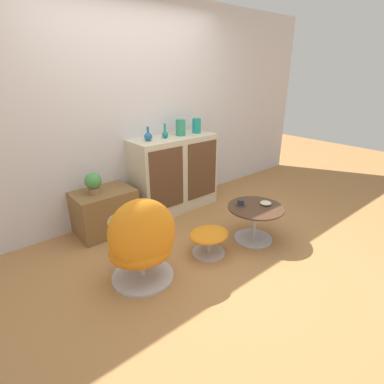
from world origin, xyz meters
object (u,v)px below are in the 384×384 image
(ottoman, at_px, (209,237))
(teacup, at_px, (241,203))
(tv_console, at_px, (105,211))
(vase_leftmost, at_px, (148,136))
(vase_inner_left, at_px, (165,134))
(coffee_table, at_px, (255,219))
(bowl, at_px, (266,203))
(vase_inner_right, at_px, (181,127))
(vase_rightmost, at_px, (197,125))
(sideboard, at_px, (174,174))
(egg_chair, at_px, (142,243))
(potted_plant, at_px, (93,182))

(ottoman, height_order, teacup, teacup)
(tv_console, distance_m, vase_leftmost, 1.01)
(vase_leftmost, distance_m, vase_inner_left, 0.25)
(tv_console, distance_m, coffee_table, 1.71)
(vase_inner_left, height_order, bowl, vase_inner_left)
(vase_leftmost, xyz_separation_m, bowl, (0.67, -1.28, -0.62))
(vase_leftmost, bearing_deg, vase_inner_right, 0.00)
(coffee_table, relative_size, vase_inner_right, 2.90)
(coffee_table, relative_size, vase_rightmost, 3.09)
(sideboard, distance_m, vase_inner_right, 0.61)
(sideboard, relative_size, vase_rightmost, 5.87)
(sideboard, height_order, bowl, sideboard)
(tv_console, height_order, bowl, tv_console)
(ottoman, xyz_separation_m, teacup, (0.49, 0.02, 0.24))
(coffee_table, relative_size, teacup, 5.16)
(coffee_table, xyz_separation_m, bowl, (0.13, -0.03, 0.16))
(sideboard, xyz_separation_m, tv_console, (-1.01, 0.01, -0.24))
(vase_leftmost, height_order, bowl, vase_leftmost)
(egg_chair, height_order, ottoman, egg_chair)
(vase_leftmost, xyz_separation_m, vase_inner_right, (0.49, 0.00, 0.05))
(ottoman, xyz_separation_m, bowl, (0.71, -0.15, 0.23))
(vase_inner_left, relative_size, bowl, 1.44)
(ottoman, height_order, potted_plant, potted_plant)
(sideboard, bearing_deg, vase_inner_left, 178.24)
(teacup, bearing_deg, vase_rightmost, 74.13)
(vase_inner_left, height_order, teacup, vase_inner_left)
(vase_leftmost, distance_m, bowl, 1.57)
(vase_rightmost, relative_size, potted_plant, 0.82)
(egg_chair, bearing_deg, bowl, -8.14)
(sideboard, distance_m, bowl, 1.31)
(vase_rightmost, relative_size, bowl, 1.57)
(egg_chair, bearing_deg, vase_inner_left, 46.04)
(potted_plant, distance_m, teacup, 1.63)
(vase_inner_left, bearing_deg, ottoman, -104.34)
(egg_chair, distance_m, vase_leftmost, 1.47)
(coffee_table, bearing_deg, egg_chair, 172.31)
(ottoman, distance_m, vase_rightmost, 1.65)
(ottoman, bearing_deg, vase_leftmost, 87.86)
(egg_chair, relative_size, potted_plant, 3.49)
(vase_leftmost, bearing_deg, coffee_table, -66.84)
(tv_console, distance_m, vase_inner_left, 1.18)
(vase_inner_left, bearing_deg, egg_chair, -133.96)
(vase_inner_left, bearing_deg, potted_plant, 179.78)
(vase_inner_right, distance_m, potted_plant, 1.30)
(sideboard, xyz_separation_m, vase_rightmost, (0.39, 0.00, 0.59))
(vase_rightmost, bearing_deg, bowl, -94.31)
(egg_chair, relative_size, coffee_table, 1.38)
(vase_leftmost, distance_m, teacup, 1.34)
(teacup, distance_m, bowl, 0.28)
(sideboard, xyz_separation_m, coffee_table, (0.16, -1.24, -0.24))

